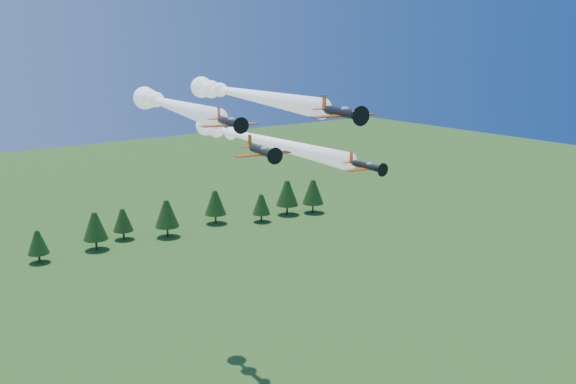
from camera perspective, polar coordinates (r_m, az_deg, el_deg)
plane_lead at (r=98.65m, az=-4.12°, el=8.72°), size 13.52×51.18×3.70m
plane_left at (r=96.05m, az=-10.59°, el=7.71°), size 11.31×41.23×3.70m
plane_right at (r=109.34m, az=-3.16°, el=4.82°), size 7.55×52.58×3.70m
plane_slot at (r=86.74m, az=-2.35°, el=3.65°), size 8.09×8.86×2.82m
treeline at (r=192.56m, az=-15.46°, el=-2.88°), size 177.96×17.41×11.94m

